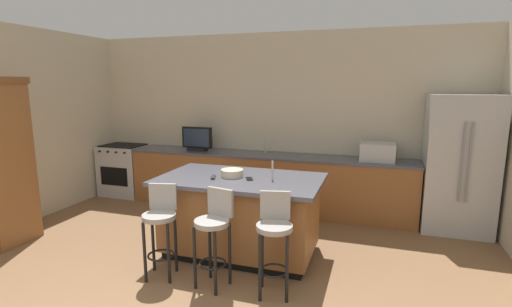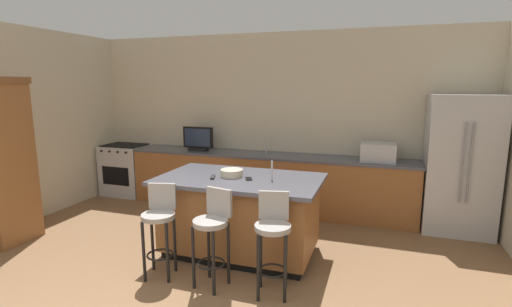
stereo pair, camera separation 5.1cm
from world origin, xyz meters
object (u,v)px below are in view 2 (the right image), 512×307
refrigerator (460,165)px  tv_monitor (198,140)px  range_oven (126,170)px  bar_stool_center (213,229)px  cell_phone (249,179)px  microwave (378,152)px  tv_remote (213,177)px  bar_stool_left (160,223)px  kitchen_island (240,215)px  bar_stool_right (273,235)px  fruit_bowl (232,173)px

refrigerator → tv_monitor: refrigerator is taller
range_oven → tv_monitor: tv_monitor is taller
refrigerator → bar_stool_center: refrigerator is taller
cell_phone → bar_stool_center: bearing=-124.4°
refrigerator → tv_monitor: bearing=-179.9°
microwave → cell_phone: 2.16m
refrigerator → tv_remote: size_ratio=10.89×
bar_stool_center → tv_remote: 0.79m
refrigerator → range_oven: bearing=179.6°
tv_monitor → cell_phone: size_ratio=3.48×
microwave → bar_stool_left: bearing=-131.2°
kitchen_island → refrigerator: refrigerator is taller
bar_stool_right → cell_phone: (-0.48, 0.68, 0.34)m
bar_stool_center → kitchen_island: bearing=102.4°
refrigerator → fruit_bowl: 3.07m
bar_stool_center → tv_remote: size_ratio=5.71×
tv_monitor → cell_phone: 2.19m
bar_stool_left → microwave: bearing=35.2°
microwave → fruit_bowl: 2.27m
tv_monitor → tv_remote: bearing=-58.0°
fruit_bowl → cell_phone: size_ratio=1.73×
cell_phone → range_oven: bearing=125.4°
kitchen_island → tv_monitor: bearing=130.4°
bar_stool_left → bar_stool_center: bearing=-14.3°
bar_stool_center → tv_remote: (-0.29, 0.64, 0.35)m
microwave → fruit_bowl: size_ratio=1.85×
range_oven → microwave: microwave is taller
bar_stool_left → cell_phone: 1.07m
bar_stool_center → bar_stool_left: bearing=-168.8°
bar_stool_center → fruit_bowl: 0.88m
tv_monitor → tv_remote: 2.01m
cell_phone → refrigerator: bearing=8.8°
range_oven → fruit_bowl: (2.74, -1.61, 0.51)m
kitchen_island → range_oven: 3.28m
range_oven → refrigerator: bearing=-0.4°
tv_monitor → bar_stool_left: bearing=-72.2°
bar_stool_left → fruit_bowl: size_ratio=3.72×
bar_stool_left → range_oven: bearing=119.7°
range_oven → bar_stool_right: 4.18m
range_oven → bar_stool_right: (3.45, -2.35, 0.13)m
bar_stool_right → bar_stool_center: bearing=171.5°
microwave → range_oven: bearing=-180.0°
range_oven → bar_stool_right: bearing=-34.2°
tv_monitor → bar_stool_right: size_ratio=0.53×
microwave → tv_remote: size_ratio=2.82×
refrigerator → bar_stool_center: size_ratio=1.91×
tv_monitor → bar_stool_right: (1.95, -2.30, -0.49)m
range_oven → bar_stool_left: 3.28m
tv_monitor → cell_phone: bearing=-47.8°
range_oven → fruit_bowl: size_ratio=3.54×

